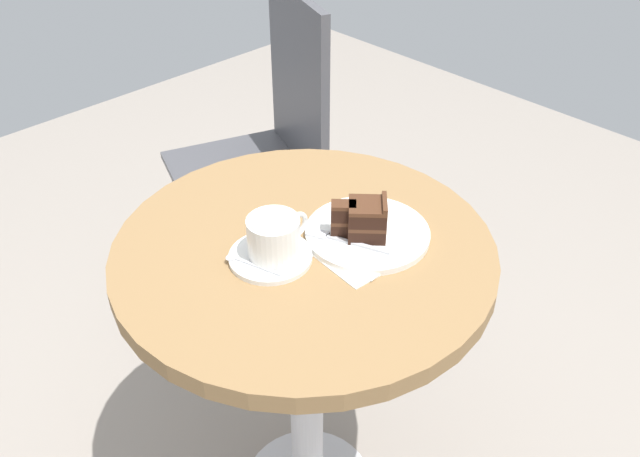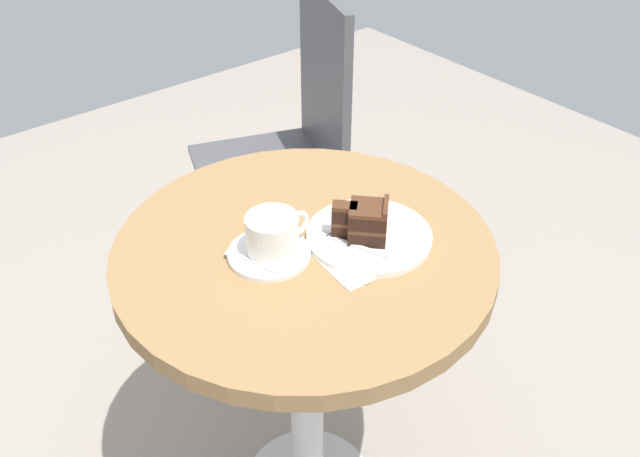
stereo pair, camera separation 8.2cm
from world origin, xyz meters
name	(u,v)px [view 1 (the left image)]	position (x,y,z in m)	size (l,w,h in m)	color
cafe_table	(305,301)	(0.00, 0.00, 0.60)	(0.67, 0.67, 0.73)	olive
saucer	(271,257)	(-0.07, 0.01, 0.74)	(0.14, 0.14, 0.01)	white
coffee_cup	(275,237)	(-0.06, 0.01, 0.78)	(0.12, 0.09, 0.07)	white
teaspoon	(246,262)	(-0.11, 0.02, 0.74)	(0.04, 0.10, 0.00)	silver
cake_plate	(367,233)	(0.10, -0.06, 0.74)	(0.22, 0.22, 0.01)	white
cake_slice	(364,219)	(0.08, -0.06, 0.78)	(0.10, 0.10, 0.07)	black
fork	(338,239)	(0.04, -0.04, 0.75)	(0.07, 0.15, 0.00)	silver
napkin	(362,251)	(0.06, -0.08, 0.73)	(0.15, 0.14, 0.00)	silver
cafe_chair	(271,136)	(0.44, 0.60, 0.54)	(0.49, 0.49, 0.93)	#4C4C51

